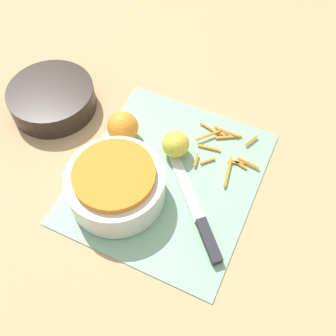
# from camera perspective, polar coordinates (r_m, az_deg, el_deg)

# --- Properties ---
(ground_plane) EXTENTS (4.00, 4.00, 0.00)m
(ground_plane) POSITION_cam_1_polar(r_m,az_deg,el_deg) (0.81, 0.00, -1.40)
(ground_plane) COLOR tan
(cutting_board) EXTENTS (0.40, 0.35, 0.01)m
(cutting_board) POSITION_cam_1_polar(r_m,az_deg,el_deg) (0.80, 0.00, -1.28)
(cutting_board) COLOR #84B793
(cutting_board) RESTS_ON ground_plane
(bowl_speckled) EXTENTS (0.19, 0.19, 0.08)m
(bowl_speckled) POSITION_cam_1_polar(r_m,az_deg,el_deg) (0.75, -7.57, -2.39)
(bowl_speckled) COLOR silver
(bowl_speckled) RESTS_ON cutting_board
(bowl_dark) EXTENTS (0.19, 0.19, 0.06)m
(bowl_dark) POSITION_cam_1_polar(r_m,az_deg,el_deg) (0.94, -16.43, 9.67)
(bowl_dark) COLOR black
(bowl_dark) RESTS_ON ground_plane
(knife) EXTENTS (0.20, 0.19, 0.02)m
(knife) POSITION_cam_1_polar(r_m,az_deg,el_deg) (0.75, 4.97, -8.16)
(knife) COLOR #232328
(knife) RESTS_ON cutting_board
(orange_left) EXTENTS (0.07, 0.07, 0.07)m
(orange_left) POSITION_cam_1_polar(r_m,az_deg,el_deg) (0.84, -6.57, 5.95)
(orange_left) COLOR orange
(orange_left) RESTS_ON cutting_board
(lemon) EXTENTS (0.06, 0.06, 0.06)m
(lemon) POSITION_cam_1_polar(r_m,az_deg,el_deg) (0.81, 1.11, 3.50)
(lemon) COLOR gold
(lemon) RESTS_ON cutting_board
(peel_pile) EXTENTS (0.15, 0.16, 0.01)m
(peel_pile) POSITION_cam_1_polar(r_m,az_deg,el_deg) (0.84, 8.12, 2.88)
(peel_pile) COLOR orange
(peel_pile) RESTS_ON cutting_board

